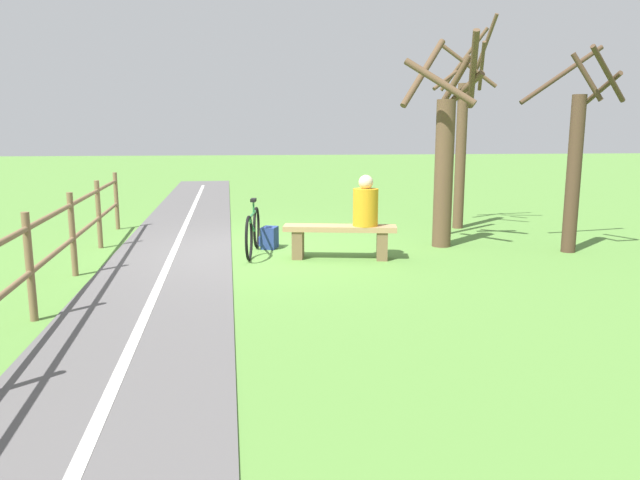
# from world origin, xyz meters

# --- Properties ---
(ground_plane) EXTENTS (80.00, 80.00, 0.00)m
(ground_plane) POSITION_xyz_m (0.00, 0.00, 0.00)
(ground_plane) COLOR #548438
(paved_path) EXTENTS (2.88, 36.04, 0.02)m
(paved_path) POSITION_xyz_m (1.26, 4.00, 0.01)
(paved_path) COLOR #565454
(paved_path) RESTS_ON ground_plane
(path_centre_line) EXTENTS (1.02, 31.99, 0.00)m
(path_centre_line) POSITION_xyz_m (1.26, 4.00, 0.02)
(path_centre_line) COLOR silver
(path_centre_line) RESTS_ON paved_path
(bench) EXTENTS (1.75, 0.69, 0.51)m
(bench) POSITION_xyz_m (-1.21, 0.77, 0.35)
(bench) COLOR #A88456
(bench) RESTS_ON ground_plane
(person_seated) EXTENTS (0.44, 0.44, 0.77)m
(person_seated) POSITION_xyz_m (-1.58, 0.84, 0.84)
(person_seated) COLOR orange
(person_seated) RESTS_ON bench
(bicycle) EXTENTS (0.26, 1.71, 0.87)m
(bicycle) POSITION_xyz_m (0.11, 0.23, 0.36)
(bicycle) COLOR black
(bicycle) RESTS_ON ground_plane
(backpack) EXTENTS (0.34, 0.36, 0.36)m
(backpack) POSITION_xyz_m (-0.17, -0.18, 0.18)
(backpack) COLOR navy
(backpack) RESTS_ON ground_plane
(tree_near_bench) EXTENTS (1.22, 1.23, 4.09)m
(tree_near_bench) POSITION_xyz_m (-4.05, -1.84, 1.80)
(tree_near_bench) COLOR brown
(tree_near_bench) RESTS_ON ground_plane
(tree_by_path) EXTENTS (1.36, 1.36, 3.31)m
(tree_by_path) POSITION_xyz_m (-4.98, 0.70, 1.51)
(tree_by_path) COLOR #473323
(tree_by_path) RESTS_ON ground_plane
(tree_far_left) EXTENTS (1.38, 1.56, 3.47)m
(tree_far_left) POSITION_xyz_m (-3.08, -0.00, 1.58)
(tree_far_left) COLOR brown
(tree_far_left) RESTS_ON ground_plane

